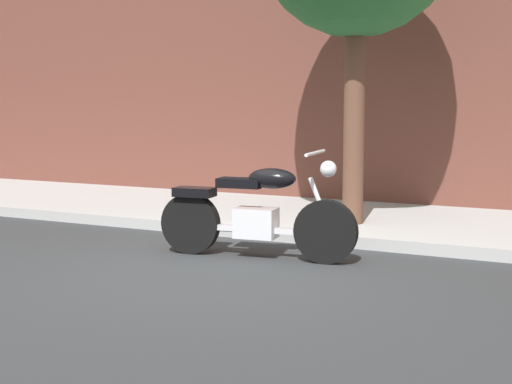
# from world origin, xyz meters

# --- Properties ---
(ground_plane) EXTENTS (60.00, 60.00, 0.00)m
(ground_plane) POSITION_xyz_m (0.00, 0.00, 0.00)
(ground_plane) COLOR #303335
(sidewalk) EXTENTS (20.44, 2.97, 0.14)m
(sidewalk) POSITION_xyz_m (0.00, 3.05, 0.07)
(sidewalk) COLOR #ACACAC
(sidewalk) RESTS_ON ground
(motorcycle) EXTENTS (2.20, 0.70, 1.17)m
(motorcycle) POSITION_xyz_m (0.07, 0.62, 0.47)
(motorcycle) COLOR black
(motorcycle) RESTS_ON ground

